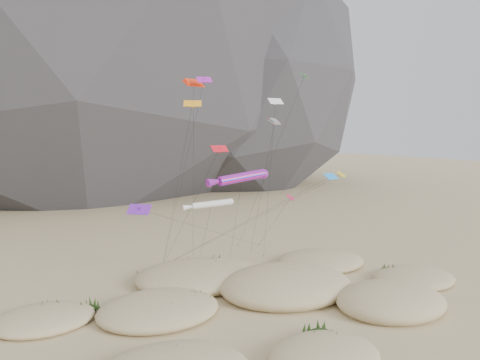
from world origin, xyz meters
name	(u,v)px	position (x,y,z in m)	size (l,w,h in m)	color
ground	(291,312)	(0.00, 0.00, 0.00)	(500.00, 500.00, 0.00)	#CCB789
dunes	(264,295)	(-0.66, 4.26, 0.69)	(53.13, 35.83, 3.92)	#CCB789
dune_grass	(272,295)	(-0.26, 3.36, 0.84)	(42.90, 27.00, 1.50)	black
kite_stakes	(209,256)	(2.28, 23.60, 0.15)	(22.56, 7.67, 0.30)	#3F2D1E
rainbow_tube_kite	(240,178)	(0.28, 11.12, 13.40)	(9.00, 10.89, 14.37)	#FF1A40
white_tube_kite	(210,204)	(-4.07, 10.91, 10.44)	(6.51, 11.16, 11.06)	silver
orange_parafoil	(194,85)	(-3.23, 16.78, 25.04)	(5.00, 9.08, 25.81)	red
multi_parafoil	(274,123)	(8.30, 15.23, 20.25)	(2.67, 9.40, 20.93)	#FF1C1A
delta_kites	(254,147)	(2.87, 11.90, 17.10)	(33.39, 21.65, 27.32)	yellow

